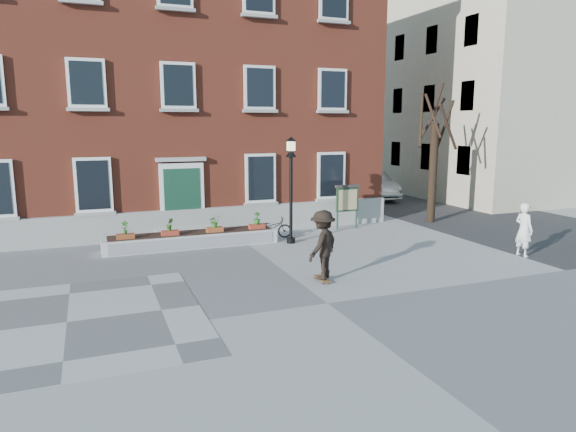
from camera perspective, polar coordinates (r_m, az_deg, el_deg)
name	(u,v)px	position (r m, az deg, el deg)	size (l,w,h in m)	color
ground	(328,303)	(12.95, 4.42, -9.65)	(100.00, 100.00, 0.00)	gray
checker_patch	(67,322)	(12.76, -23.37, -10.78)	(6.00, 6.00, 0.01)	#58585B
bicycle	(272,228)	(19.96, -1.84, -1.29)	(0.55, 1.56, 0.82)	black
parked_car	(371,185)	(30.84, 9.16, 3.45)	(1.75, 5.02, 1.65)	#B5B7BA
bystander	(524,230)	(18.83, 24.72, -1.40)	(0.66, 0.43, 1.82)	white
brick_building	(160,82)	(25.22, -14.08, 14.27)	(18.40, 10.85, 12.60)	#983D29
planter_assembly	(192,238)	(18.89, -10.60, -2.46)	(6.20, 1.12, 1.15)	silver
bare_tree	(434,160)	(23.82, 15.87, 5.98)	(1.83, 1.83, 6.16)	black
side_street	(438,86)	(38.67, 16.36, 13.72)	(15.20, 36.00, 14.50)	#343436
lamp_post	(291,175)	(18.78, 0.34, 4.56)	(0.40, 0.40, 3.93)	black
notice_board	(347,199)	(21.69, 6.61, 1.85)	(1.10, 0.16, 1.87)	#1A3427
skateboarder	(323,245)	(14.41, 3.87, -3.22)	(1.45, 1.34, 2.03)	brown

